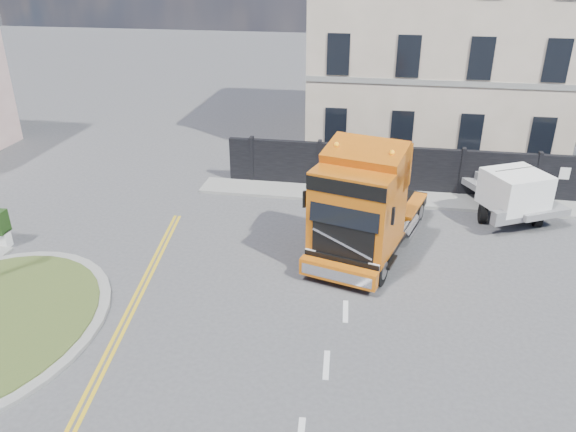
# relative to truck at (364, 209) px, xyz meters

# --- Properties ---
(ground) EXTENTS (120.00, 120.00, 0.00)m
(ground) POSITION_rel_truck_xyz_m (-3.20, -2.93, -1.77)
(ground) COLOR #424244
(ground) RESTS_ON ground
(hoarding_fence) EXTENTS (18.80, 0.25, 2.00)m
(hoarding_fence) POSITION_rel_truck_xyz_m (3.35, 6.07, -0.77)
(hoarding_fence) COLOR black
(hoarding_fence) RESTS_ON ground
(georgian_building) EXTENTS (12.30, 10.30, 12.80)m
(georgian_building) POSITION_rel_truck_xyz_m (2.80, 13.57, 4.00)
(georgian_building) COLOR beige
(georgian_building) RESTS_ON ground
(pavement_far) EXTENTS (20.00, 1.60, 0.12)m
(pavement_far) POSITION_rel_truck_xyz_m (2.80, 5.17, -1.71)
(pavement_far) COLOR gray
(pavement_far) RESTS_ON ground
(truck) EXTENTS (4.14, 7.01, 3.95)m
(truck) POSITION_rel_truck_xyz_m (0.00, 0.00, 0.00)
(truck) COLOR black
(truck) RESTS_ON ground
(flatbed_pickup) EXTENTS (4.13, 5.55, 2.09)m
(flatbed_pickup) POSITION_rel_truck_xyz_m (5.42, 4.10, -0.64)
(flatbed_pickup) COLOR slate
(flatbed_pickup) RESTS_ON ground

